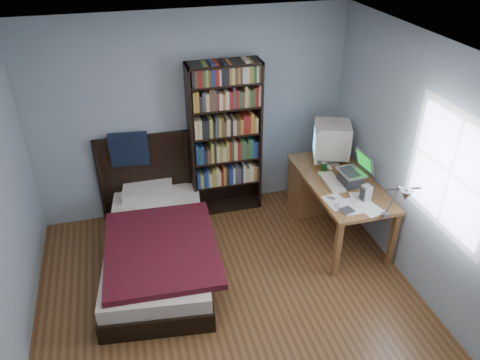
{
  "coord_description": "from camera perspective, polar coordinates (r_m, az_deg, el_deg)",
  "views": [
    {
      "loc": [
        -0.8,
        -3.05,
        3.5
      ],
      "look_at": [
        0.27,
        0.89,
        1.03
      ],
      "focal_mm": 35.0,
      "sensor_mm": 36.0,
      "label": 1
    }
  ],
  "objects": [
    {
      "name": "keyboard",
      "position": [
        5.39,
        11.15,
        -0.23
      ],
      "size": [
        0.19,
        0.44,
        0.04
      ],
      "primitive_type": "cube",
      "rotation": [
        0.0,
        0.07,
        -0.04
      ],
      "color": "beige",
      "rests_on": "desk"
    },
    {
      "name": "bookshelf",
      "position": [
        5.71,
        -1.84,
        4.9
      ],
      "size": [
        0.87,
        0.3,
        1.93
      ],
      "color": "black",
      "rests_on": "floor"
    },
    {
      "name": "speaker",
      "position": [
        5.13,
        15.14,
        -1.55
      ],
      "size": [
        0.1,
        0.1,
        0.18
      ],
      "primitive_type": "cube",
      "rotation": [
        0.0,
        0.0,
        0.13
      ],
      "color": "gray",
      "rests_on": "desk"
    },
    {
      "name": "bed",
      "position": [
        5.3,
        -10.19,
        -7.23
      ],
      "size": [
        1.33,
        2.27,
        1.16
      ],
      "color": "black",
      "rests_on": "floor"
    },
    {
      "name": "laptop",
      "position": [
        5.38,
        13.51,
        0.55
      ],
      "size": [
        0.33,
        0.33,
        0.38
      ],
      "color": "#2D2D30",
      "rests_on": "desk"
    },
    {
      "name": "desk_lamp",
      "position": [
        4.41,
        19.25,
        -1.92
      ],
      "size": [
        0.23,
        0.51,
        0.61
      ],
      "color": "#99999E",
      "rests_on": "desk"
    },
    {
      "name": "mouse",
      "position": [
        5.66,
        10.86,
        1.49
      ],
      "size": [
        0.06,
        0.1,
        0.04
      ],
      "primitive_type": "ellipsoid",
      "color": "silver",
      "rests_on": "desk"
    },
    {
      "name": "phone_silver",
      "position": [
        5.1,
        11.06,
        -2.23
      ],
      "size": [
        0.08,
        0.1,
        0.02
      ],
      "primitive_type": "cube",
      "rotation": [
        0.0,
        0.0,
        0.54
      ],
      "color": "#B7B7BC",
      "rests_on": "desk"
    },
    {
      "name": "phone_grey",
      "position": [
        4.99,
        11.78,
        -3.16
      ],
      "size": [
        0.07,
        0.09,
        0.02
      ],
      "primitive_type": "cube",
      "rotation": [
        0.0,
        0.0,
        -0.35
      ],
      "color": "gray",
      "rests_on": "desk"
    },
    {
      "name": "soda_can",
      "position": [
        5.57,
        10.16,
        1.55
      ],
      "size": [
        0.07,
        0.07,
        0.12
      ],
      "primitive_type": "cylinder",
      "color": "#073206",
      "rests_on": "desk"
    },
    {
      "name": "crt_monitor",
      "position": [
        5.73,
        10.97,
        4.82
      ],
      "size": [
        0.56,
        0.52,
        0.5
      ],
      "color": "beige",
      "rests_on": "desk"
    },
    {
      "name": "desk",
      "position": [
        5.94,
        10.11,
        -0.66
      ],
      "size": [
        0.75,
        1.51,
        0.73
      ],
      "color": "brown",
      "rests_on": "floor"
    },
    {
      "name": "external_drive",
      "position": [
        4.93,
        12.95,
        -3.71
      ],
      "size": [
        0.14,
        0.14,
        0.02
      ],
      "primitive_type": "cube",
      "rotation": [
        0.0,
        0.0,
        0.25
      ],
      "color": "gray",
      "rests_on": "desk"
    },
    {
      "name": "room",
      "position": [
        3.88,
        -0.0,
        -4.23
      ],
      "size": [
        4.2,
        4.24,
        2.5
      ],
      "color": "#543218",
      "rests_on": "ground"
    }
  ]
}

